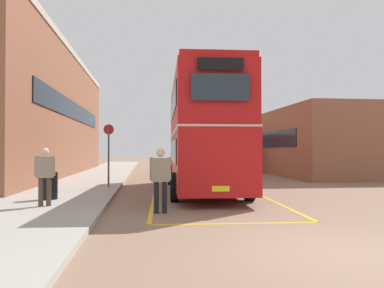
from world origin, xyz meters
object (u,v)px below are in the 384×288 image
pedestrian_boarding (160,175)px  pedestrian_waiting_near (45,172)px  double_decker_bus (203,132)px  bus_stop_sign (109,150)px  single_deck_bus (220,151)px  litter_bin (50,185)px

pedestrian_boarding → pedestrian_waiting_near: pedestrian_waiting_near is taller
double_decker_bus → bus_stop_sign: 4.12m
pedestrian_waiting_near → bus_stop_sign: bearing=76.4°
double_decker_bus → single_deck_bus: double_decker_bus is taller
pedestrian_waiting_near → litter_bin: (-0.22, 1.55, -0.51)m
single_deck_bus → bus_stop_sign: size_ratio=3.60×
pedestrian_waiting_near → single_deck_bus: bearing=66.9°
single_deck_bus → pedestrian_waiting_near: bearing=-113.1°
single_deck_bus → litter_bin: size_ratio=10.65×
pedestrian_waiting_near → bus_stop_sign: size_ratio=0.62×
single_deck_bus → pedestrian_boarding: single_deck_bus is taller
double_decker_bus → litter_bin: double_decker_bus is taller
litter_bin → single_deck_bus: bearing=64.8°
double_decker_bus → litter_bin: bearing=-150.9°
litter_bin → pedestrian_waiting_near: bearing=-81.8°
litter_bin → bus_stop_sign: (1.50, 3.73, 1.17)m
double_decker_bus → pedestrian_waiting_near: 7.15m
single_deck_bus → bus_stop_sign: (-8.07, -16.62, 0.14)m
double_decker_bus → litter_bin: (-5.50, -3.06, -1.91)m
pedestrian_boarding → litter_bin: (-3.53, 2.33, -0.45)m
double_decker_bus → bus_stop_sign: double_decker_bus is taller
double_decker_bus → bus_stop_sign: (-4.00, 0.67, -0.74)m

